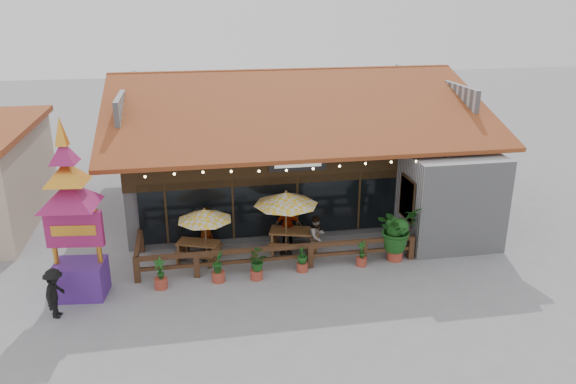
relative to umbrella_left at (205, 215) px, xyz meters
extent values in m
plane|color=gray|center=(4.11, -0.58, -1.85)|extent=(100.00, 100.00, 0.00)
cube|color=#A0A0A4|center=(4.11, 6.42, 0.15)|extent=(14.00, 10.00, 4.00)
cube|color=#372411|center=(2.61, 1.34, 1.35)|extent=(11.00, 0.16, 1.60)
cube|color=black|center=(2.61, 1.32, -0.35)|extent=(10.00, 0.12, 2.40)
cube|color=#EFC16B|center=(2.61, 1.52, -0.35)|extent=(9.80, 0.05, 2.20)
cube|color=#A0A0A4|center=(9.36, 0.07, -0.05)|extent=(3.50, 2.70, 3.60)
cube|color=red|center=(7.55, -0.08, 0.15)|extent=(0.06, 1.20, 1.50)
cube|color=#372411|center=(7.54, -0.08, 0.15)|extent=(0.04, 1.34, 1.64)
cube|color=#933E21|center=(4.11, 2.92, 3.05)|extent=(15.50, 7.05, 2.37)
cube|color=#933E21|center=(4.11, 9.92, 3.05)|extent=(15.50, 7.05, 2.37)
cube|color=#933E21|center=(4.11, 6.42, 4.17)|extent=(15.50, 0.30, 0.12)
cube|color=#A0A0A4|center=(-2.89, 6.42, 2.85)|extent=(0.20, 9.00, 1.80)
cube|color=#A0A0A4|center=(11.11, 6.42, 2.85)|extent=(0.20, 9.00, 1.80)
cube|color=black|center=(3.61, 1.22, 1.35)|extent=(2.20, 0.10, 0.55)
cube|color=silver|center=(3.61, 1.16, 1.35)|extent=(1.80, 0.02, 0.25)
cube|color=#372411|center=(-1.39, 1.28, -0.35)|extent=(0.08, 0.08, 2.40)
cube|color=#372411|center=(1.11, 1.28, -0.35)|extent=(0.08, 0.08, 2.40)
cube|color=#372411|center=(3.61, 1.28, -0.35)|extent=(0.08, 0.08, 2.40)
cube|color=#372411|center=(6.11, 1.28, -0.35)|extent=(0.08, 0.08, 2.40)
sphere|color=#FFE18C|center=(-1.89, -0.50, 1.70)|extent=(0.09, 0.09, 0.09)
sphere|color=#FFE18C|center=(-0.94, -0.50, 1.74)|extent=(0.09, 0.09, 0.09)
sphere|color=#FFE18C|center=(0.01, -0.50, 1.75)|extent=(0.09, 0.09, 0.09)
sphere|color=#FFE18C|center=(0.96, -0.50, 1.72)|extent=(0.09, 0.09, 0.09)
sphere|color=#FFE18C|center=(1.91, -0.50, 1.68)|extent=(0.09, 0.09, 0.09)
sphere|color=#FFE18C|center=(2.86, -0.50, 1.65)|extent=(0.09, 0.09, 0.09)
sphere|color=#FFE18C|center=(3.81, -0.50, 1.66)|extent=(0.09, 0.09, 0.09)
sphere|color=#FFE18C|center=(4.76, -0.50, 1.70)|extent=(0.09, 0.09, 0.09)
sphere|color=#FFE18C|center=(5.71, -0.50, 1.74)|extent=(0.09, 0.09, 0.09)
sphere|color=#FFE18C|center=(6.66, -0.50, 1.75)|extent=(0.09, 0.09, 0.09)
sphere|color=#FFE18C|center=(7.61, -0.50, 1.72)|extent=(0.09, 0.09, 0.09)
cube|color=#4E311C|center=(-2.39, -1.08, -1.40)|extent=(0.20, 0.20, 0.90)
cube|color=#4E311C|center=(-0.39, -1.08, -1.40)|extent=(0.20, 0.20, 0.90)
cube|color=#4E311C|center=(1.61, -1.08, -1.40)|extent=(0.20, 0.20, 0.90)
cube|color=#4E311C|center=(3.61, -1.08, -1.40)|extent=(0.20, 0.20, 0.90)
cube|color=#4E311C|center=(5.61, -1.08, -1.40)|extent=(0.20, 0.20, 0.90)
cube|color=#4E311C|center=(7.41, -1.08, -1.40)|extent=(0.20, 0.20, 0.90)
cube|color=#4E311C|center=(2.51, -1.08, -1.00)|extent=(9.80, 0.16, 0.14)
cube|color=#4E311C|center=(2.51, -1.08, -1.40)|extent=(9.80, 0.12, 0.12)
cube|color=#4E311C|center=(-2.39, 0.17, -1.00)|extent=(0.16, 2.50, 0.14)
cube|color=#4E311C|center=(-2.39, 1.32, -1.40)|extent=(0.20, 0.20, 0.90)
cylinder|color=brown|center=(0.00, 0.00, -0.85)|extent=(0.05, 0.05, 1.99)
cone|color=yellow|center=(0.00, 0.00, 0.01)|extent=(2.53, 2.53, 0.39)
sphere|color=brown|center=(0.00, 0.00, 0.23)|extent=(0.09, 0.09, 0.09)
cylinder|color=black|center=(0.00, 0.00, -1.82)|extent=(0.38, 0.38, 0.05)
cylinder|color=brown|center=(2.96, 0.14, -0.66)|extent=(0.06, 0.06, 2.39)
cone|color=yellow|center=(2.96, 0.14, 0.38)|extent=(2.42, 2.42, 0.47)
sphere|color=brown|center=(2.96, 0.14, 0.64)|extent=(0.10, 0.10, 0.10)
cylinder|color=black|center=(2.96, 0.14, -1.82)|extent=(0.46, 0.46, 0.06)
cube|color=brown|center=(-0.28, 0.23, -1.15)|extent=(1.66, 1.21, 0.06)
cube|color=brown|center=(-0.90, 0.47, -1.50)|extent=(0.31, 0.64, 0.70)
cube|color=brown|center=(0.33, -0.01, -1.50)|extent=(0.31, 0.64, 0.70)
cube|color=brown|center=(-0.47, -0.25, -1.43)|extent=(1.50, 0.79, 0.05)
cube|color=brown|center=(-0.09, 0.71, -1.43)|extent=(1.50, 0.79, 0.05)
cube|color=brown|center=(3.32, 0.29, -1.00)|extent=(2.01, 1.35, 0.07)
cube|color=brown|center=(2.55, 0.52, -1.42)|extent=(0.32, 0.80, 0.85)
cube|color=brown|center=(4.09, 0.06, -1.42)|extent=(0.32, 0.80, 0.85)
cube|color=brown|center=(3.14, -0.32, -1.34)|extent=(1.85, 0.83, 0.06)
cube|color=brown|center=(3.50, 0.89, -1.34)|extent=(1.85, 0.83, 0.06)
cube|color=#4B2280|center=(-4.08, -1.67, -1.26)|extent=(1.69, 1.35, 1.17)
cube|color=#971B57|center=(-4.08, -1.67, 0.49)|extent=(1.77, 0.45, 1.17)
cube|color=orange|center=(-4.08, -1.81, 0.49)|extent=(1.36, 0.19, 0.34)
cylinder|color=orange|center=(-4.76, -1.67, 0.30)|extent=(0.16, 0.16, 1.95)
cylinder|color=orange|center=(-3.40, -1.67, 0.30)|extent=(0.16, 0.16, 1.95)
pyramid|color=#971B57|center=(-4.08, -1.67, 2.05)|extent=(2.60, 2.60, 0.78)
pyramid|color=orange|center=(-4.08, -1.67, 2.69)|extent=(1.84, 1.84, 0.68)
pyramid|color=#971B57|center=(-4.08, -1.67, 3.32)|extent=(1.19, 1.19, 0.68)
pyramid|color=orange|center=(-4.08, -1.67, 4.06)|extent=(0.54, 0.54, 0.88)
cylinder|color=#993929|center=(6.82, -1.06, -1.64)|extent=(0.56, 0.56, 0.41)
imported|color=#1C5117|center=(6.82, -1.06, -0.59)|extent=(1.90, 1.78, 1.69)
sphere|color=#1C5117|center=(6.96, -1.16, -0.91)|extent=(0.56, 0.56, 0.56)
sphere|color=#1C5117|center=(6.71, -0.93, -0.72)|extent=(0.49, 0.49, 0.49)
imported|color=#372411|center=(0.04, 0.91, -0.95)|extent=(0.78, 0.76, 1.80)
imported|color=#372411|center=(4.05, -0.25, -1.05)|extent=(0.98, 0.95, 1.59)
imported|color=#372411|center=(3.15, 0.73, -0.97)|extent=(1.08, 0.58, 1.76)
imported|color=black|center=(-4.62, -2.86, -1.05)|extent=(0.77, 1.12, 1.59)
cylinder|color=#993929|center=(-1.59, -1.66, -1.67)|extent=(0.44, 0.44, 0.35)
imported|color=#1C5117|center=(-1.59, -1.66, -1.13)|extent=(0.40, 0.28, 0.73)
cylinder|color=#993929|center=(0.32, -1.53, -1.67)|extent=(0.44, 0.44, 0.36)
imported|color=#1C5117|center=(0.32, -1.53, -1.13)|extent=(0.47, 0.51, 0.73)
cylinder|color=#993929|center=(1.62, -1.61, -1.68)|extent=(0.43, 0.43, 0.34)
imported|color=#1C5117|center=(1.62, -1.61, -1.15)|extent=(0.83, 0.84, 0.71)
cylinder|color=#993929|center=(3.28, -1.33, -1.69)|extent=(0.39, 0.39, 0.32)
imported|color=#1C5117|center=(3.28, -1.33, -1.21)|extent=(0.50, 0.50, 0.65)
cylinder|color=#993929|center=(5.46, -1.29, -1.70)|extent=(0.38, 0.38, 0.30)
imported|color=#1C5117|center=(5.46, -1.29, -1.23)|extent=(0.37, 0.40, 0.63)
camera|label=1|loc=(-0.44, -18.70, 7.43)|focal=35.00mm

